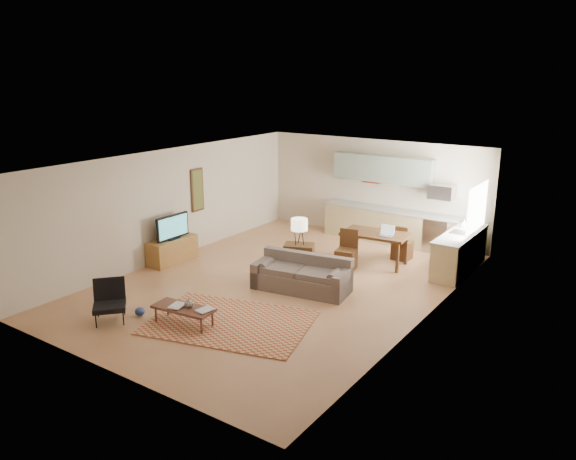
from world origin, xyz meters
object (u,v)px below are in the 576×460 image
Objects in this scene: armchair at (109,302)px; console_table at (299,261)px; tv_credenza at (172,250)px; coffee_table at (184,316)px; dining_table at (375,248)px; sofa at (301,274)px.

armchair and console_table have the same top height.
console_table is at bearing 16.34° from tv_credenza.
dining_table is at bearing 67.99° from coffee_table.
sofa is 2.77× the size of console_table.
dining_table reaches higher than sofa.
console_table is at bearing -125.88° from dining_table.
armchair is at bearing -131.35° from sofa.
tv_credenza is at bearing -152.70° from dining_table.
tv_credenza is (-1.48, 3.03, -0.08)m from armchair.
coffee_table is 1.54× the size of console_table.
console_table is at bearing 77.10° from coffee_table.
tv_credenza is at bearing 175.02° from sofa.
console_table is 2.02m from dining_table.
coffee_table is at bearing -20.40° from armchair.
armchair is 0.59× the size of tv_credenza.
sofa is at bearing 3.98° from tv_credenza.
console_table is (3.07, 0.90, 0.08)m from tv_credenza.
sofa is 1.37× the size of dining_table.
armchair reaches higher than tv_credenza.
console_table is 0.50× the size of dining_table.
armchair is 1.00× the size of console_table.
armchair reaches higher than coffee_table.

